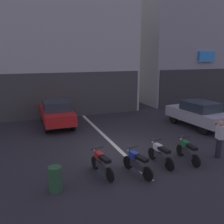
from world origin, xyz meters
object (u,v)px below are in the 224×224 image
Objects in this scene: car_red_crossing_near at (57,112)px; trash_bin at (55,179)px; car_silver_parked_kerbside at (198,113)px; motorcycle_white_row_centre at (160,154)px; motorcycle_blue_row_left_mid at (137,163)px; motorcycle_green_row_right_mid at (188,151)px; car_black_down_street at (93,94)px; motorcycle_red_row_leftmost at (102,163)px; person_by_motorcycles at (219,139)px.

car_red_crossing_near is 7.71m from trash_bin.
car_silver_parked_kerbside is 6.29m from motorcycle_white_row_centre.
motorcycle_blue_row_left_mid is 1.32m from motorcycle_white_row_centre.
trash_bin is (-3.02, -0.09, -0.03)m from motorcycle_blue_row_left_mid.
motorcycle_blue_row_left_mid is 2.53m from motorcycle_green_row_right_mid.
trash_bin is at bearing -110.72° from car_black_down_street.
motorcycle_blue_row_left_mid is (-6.26, -4.21, -0.43)m from car_silver_parked_kerbside.
motorcycle_green_row_right_mid is 1.97× the size of trash_bin.
car_silver_parked_kerbside is at bearing 24.85° from trash_bin.
trash_bin is at bearing -98.41° from car_red_crossing_near.
motorcycle_red_row_leftmost is 0.99× the size of motorcycle_white_row_centre.
car_silver_parked_kerbside reaches higher than motorcycle_green_row_right_mid.
car_black_down_street is (4.22, 6.52, 0.00)m from car_red_crossing_near.
motorcycle_red_row_leftmost is 1.95× the size of trash_bin.
motorcycle_red_row_leftmost is (-3.58, -13.63, -0.43)m from car_black_down_street.
car_silver_parked_kerbside is 2.58× the size of motorcycle_blue_row_left_mid.
car_black_down_street is 2.58× the size of motorcycle_blue_row_left_mid.
motorcycle_blue_row_left_mid is 4.03m from person_by_motorcycles.
car_red_crossing_near reaches higher than motorcycle_red_row_leftmost.
motorcycle_green_row_right_mid is at bearing -89.24° from car_black_down_street.
motorcycle_white_row_centre is (-5.00, -3.80, -0.43)m from car_silver_parked_kerbside.
person_by_motorcycles is (5.91, -7.39, -0.03)m from car_red_crossing_near.
car_red_crossing_near reaches higher than motorcycle_white_row_centre.
motorcycle_green_row_right_mid is (0.18, -13.75, -0.43)m from car_black_down_street.
car_red_crossing_near is 2.46× the size of person_by_motorcycles.
person_by_motorcycles is (1.68, -13.91, -0.03)m from car_black_down_street.
car_black_down_street is 2.56× the size of motorcycle_red_row_leftmost.
motorcycle_red_row_leftmost is (0.64, -7.10, -0.43)m from car_red_crossing_near.
car_silver_parked_kerbside is at bearing 33.92° from motorcycle_blue_row_left_mid.
motorcycle_white_row_centre is at bearing 174.74° from motorcycle_green_row_right_mid.
motorcycle_red_row_leftmost is 1.01× the size of motorcycle_blue_row_left_mid.
motorcycle_blue_row_left_mid reaches higher than trash_bin.
person_by_motorcycles is at bearing -5.97° from motorcycle_green_row_right_mid.
car_silver_parked_kerbside is (8.15, -3.32, 0.00)m from car_red_crossing_near.
car_black_down_street is 14.25m from motorcycle_blue_row_left_mid.
person_by_motorcycles is (1.50, -0.16, 0.40)m from motorcycle_green_row_right_mid.
car_black_down_street is 2.53× the size of person_by_motorcycles.
motorcycle_red_row_leftmost is 1.84m from trash_bin.
car_silver_parked_kerbside is 8.42m from motorcycle_red_row_leftmost.
car_silver_parked_kerbside is 2.55× the size of motorcycle_red_row_leftmost.
car_red_crossing_near is at bearing 95.18° from motorcycle_red_row_leftmost.
car_red_crossing_near is 2.51× the size of motorcycle_blue_row_left_mid.
person_by_motorcycles is at bearing -5.65° from motorcycle_white_row_centre.
trash_bin is (-5.53, -0.38, -0.03)m from motorcycle_green_row_right_mid.
car_black_down_street is 14.01m from person_by_motorcycles.
motorcycle_white_row_centre is at bearing -142.80° from car_silver_parked_kerbside.
car_black_down_street is at bearing 75.28° from motorcycle_red_row_leftmost.
motorcycle_red_row_leftmost reaches higher than trash_bin.
person_by_motorcycles reaches higher than car_red_crossing_near.
car_red_crossing_near is 2.48× the size of motorcycle_red_row_leftmost.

